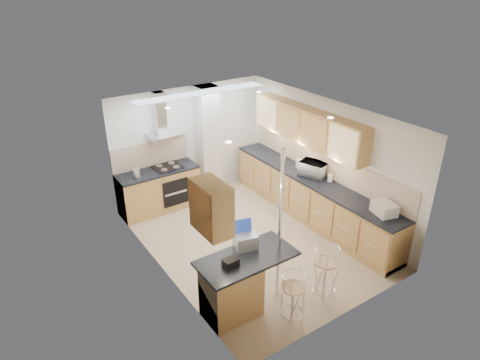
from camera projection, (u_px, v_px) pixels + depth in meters
ground at (251, 240)px, 8.26m from camera, size 4.80×4.80×0.00m
room_shell at (255, 156)px, 8.02m from camera, size 3.64×4.84×2.51m
right_counter at (311, 198)px, 8.81m from camera, size 0.63×4.40×0.92m
back_counter at (159, 190)px, 9.14m from camera, size 1.70×0.63×0.92m
peninsula at (247, 282)px, 6.40m from camera, size 1.47×0.72×0.94m
microwave at (314, 169)px, 8.64m from camera, size 0.53×0.63×0.30m
laptop at (246, 241)px, 6.36m from camera, size 0.38×0.32×0.23m
bag at (231, 263)px, 5.99m from camera, size 0.22×0.16×0.11m
bar_stool_near at (293, 300)px, 6.11m from camera, size 0.37×0.37×0.89m
bar_stool_end at (325, 275)px, 6.53m from camera, size 0.57×0.57×1.00m
jar_a at (299, 163)px, 9.03m from camera, size 0.14×0.14×0.18m
jar_b at (283, 157)px, 9.37m from camera, size 0.12×0.12×0.15m
jar_c at (320, 172)px, 8.64m from camera, size 0.18×0.18×0.19m
jar_d at (330, 178)px, 8.44m from camera, size 0.11×0.11×0.15m
bread_bin at (384, 208)px, 7.30m from camera, size 0.40×0.46×0.21m
kettle at (137, 173)px, 8.56m from camera, size 0.16×0.16×0.22m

